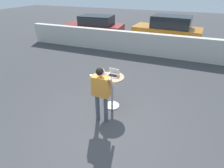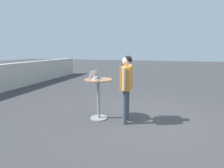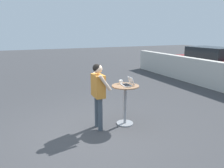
{
  "view_description": "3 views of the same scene",
  "coord_description": "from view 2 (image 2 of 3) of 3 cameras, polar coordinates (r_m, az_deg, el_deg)",
  "views": [
    {
      "loc": [
        1.42,
        -3.06,
        3.26
      ],
      "look_at": [
        -0.01,
        0.59,
        1.03
      ],
      "focal_mm": 28.0,
      "sensor_mm": 36.0,
      "label": 1
    },
    {
      "loc": [
        -4.12,
        -0.48,
        1.72
      ],
      "look_at": [
        -0.27,
        0.62,
        0.94
      ],
      "focal_mm": 28.0,
      "sensor_mm": 36.0,
      "label": 2
    },
    {
      "loc": [
        4.47,
        -1.41,
        2.33
      ],
      "look_at": [
        0.08,
        0.53,
        1.15
      ],
      "focal_mm": 35.0,
      "sensor_mm": 36.0,
      "label": 3
    }
  ],
  "objects": [
    {
      "name": "ground_plane",
      "position": [
        4.49,
        8.84,
        -11.57
      ],
      "size": [
        50.0,
        50.0,
        0.0
      ],
      "primitive_type": "plane",
      "color": "#3D3D3F"
    },
    {
      "name": "cafe_table",
      "position": [
        4.35,
        -4.44,
        -2.88
      ],
      "size": [
        0.68,
        0.68,
        1.02
      ],
      "color": "gray",
      "rests_on": "ground_plane"
    },
    {
      "name": "laptop",
      "position": [
        4.3,
        -5.35,
        2.24
      ],
      "size": [
        0.33,
        0.3,
        0.2
      ],
      "color": "silver",
      "rests_on": "cafe_table"
    },
    {
      "name": "standing_person",
      "position": [
        4.07,
        4.74,
        1.0
      ],
      "size": [
        0.58,
        0.35,
        1.59
      ],
      "color": "#424C56",
      "rests_on": "ground_plane"
    },
    {
      "name": "coffee_mug",
      "position": [
        4.06,
        -5.48,
        1.71
      ],
      "size": [
        0.12,
        0.09,
        0.09
      ],
      "color": "white",
      "rests_on": "cafe_table"
    }
  ]
}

